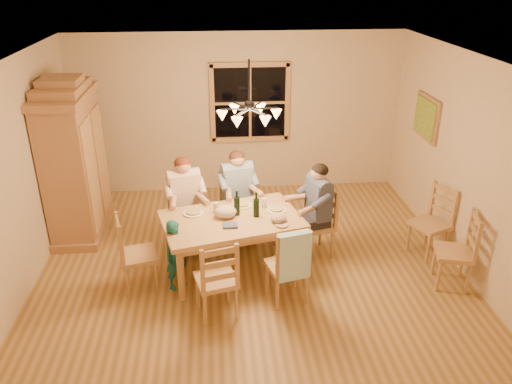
{
  "coord_description": "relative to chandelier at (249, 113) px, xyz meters",
  "views": [
    {
      "loc": [
        -0.43,
        -5.68,
        3.69
      ],
      "look_at": [
        0.09,
        0.1,
        1.0
      ],
      "focal_mm": 35.0,
      "sensor_mm": 36.0,
      "label": 1
    }
  ],
  "objects": [
    {
      "name": "child",
      "position": [
        -0.94,
        -0.44,
        -1.62
      ],
      "size": [
        0.39,
        0.39,
        0.91
      ],
      "primitive_type": "imported",
      "rotation": [
        0.0,
        0.0,
        0.78
      ],
      "color": "#18686E",
      "rests_on": "floor"
    },
    {
      "name": "window",
      "position": [
        0.2,
        2.47,
        -0.53
      ],
      "size": [
        1.3,
        0.06,
        1.3
      ],
      "color": "black",
      "rests_on": "wall_back"
    },
    {
      "name": "wine_glass_b",
      "position": [
        0.2,
        0.12,
        -1.25
      ],
      "size": [
        0.06,
        0.06,
        0.14
      ],
      "primitive_type": "cylinder",
      "color": "silver",
      "rests_on": "dining_table"
    },
    {
      "name": "adult_woman",
      "position": [
        -0.85,
        0.55,
        -1.24
      ],
      "size": [
        0.47,
        0.5,
        0.87
      ],
      "rotation": [
        0.0,
        0.0,
        3.39
      ],
      "color": "beige",
      "rests_on": "floor"
    },
    {
      "name": "chandelier",
      "position": [
        0.0,
        0.0,
        0.0
      ],
      "size": [
        0.77,
        0.68,
        0.71
      ],
      "color": "black",
      "rests_on": "ceiling"
    },
    {
      "name": "painting",
      "position": [
        2.71,
        1.2,
        -0.48
      ],
      "size": [
        0.06,
        0.78,
        0.64
      ],
      "color": "#996642",
      "rests_on": "wall_right"
    },
    {
      "name": "plate_woman",
      "position": [
        -0.72,
        0.03,
        -1.31
      ],
      "size": [
        0.26,
        0.26,
        0.02
      ],
      "primitive_type": "cylinder",
      "color": "white",
      "rests_on": "dining_table"
    },
    {
      "name": "armoire",
      "position": [
        -2.42,
        1.15,
        -1.02
      ],
      "size": [
        0.66,
        1.4,
        2.3
      ],
      "color": "#996642",
      "rests_on": "floor"
    },
    {
      "name": "cloth_bundle",
      "position": [
        -0.32,
        -0.1,
        -1.24
      ],
      "size": [
        0.28,
        0.22,
        0.15
      ],
      "primitive_type": "ellipsoid",
      "color": "#C5B08F",
      "rests_on": "dining_table"
    },
    {
      "name": "napkin",
      "position": [
        -0.26,
        -0.34,
        -1.3
      ],
      "size": [
        0.21,
        0.18,
        0.03
      ],
      "primitive_type": "cube",
      "rotation": [
        0.0,
        0.0,
        0.25
      ],
      "color": "#45537F",
      "rests_on": "dining_table"
    },
    {
      "name": "dining_table",
      "position": [
        -0.24,
        -0.12,
        -1.42
      ],
      "size": [
        1.91,
        1.43,
        0.76
      ],
      "rotation": [
        0.0,
        0.0,
        0.25
      ],
      "color": "tan",
      "rests_on": "floor"
    },
    {
      "name": "chair_end_right",
      "position": [
        0.91,
        0.16,
        -1.77
      ],
      "size": [
        0.51,
        0.53,
        0.99
      ],
      "rotation": [
        0.0,
        0.0,
        1.82
      ],
      "color": "tan",
      "rests_on": "floor"
    },
    {
      "name": "chair_spare_back",
      "position": [
        2.45,
        0.02,
        -1.77
      ],
      "size": [
        0.56,
        0.57,
        0.99
      ],
      "rotation": [
        0.0,
        0.0,
        1.98
      ],
      "color": "tan",
      "rests_on": "floor"
    },
    {
      "name": "chair_spare_front",
      "position": [
        2.45,
        -0.69,
        -1.77
      ],
      "size": [
        0.52,
        0.53,
        0.99
      ],
      "rotation": [
        0.0,
        0.0,
        1.31
      ],
      "color": "tan",
      "rests_on": "floor"
    },
    {
      "name": "wall_right",
      "position": [
        2.75,
        0.0,
        -0.73
      ],
      "size": [
        0.02,
        5.0,
        2.7
      ],
      "primitive_type": "cube",
      "color": "beige",
      "rests_on": "floor"
    },
    {
      "name": "chair_near_right",
      "position": [
        0.37,
        -0.8,
        -1.77
      ],
      "size": [
        0.53,
        0.51,
        0.99
      ],
      "rotation": [
        0.0,
        0.0,
        0.25
      ],
      "color": "tan",
      "rests_on": "floor"
    },
    {
      "name": "chair_far_right",
      "position": [
        -0.12,
        0.74,
        -1.77
      ],
      "size": [
        0.53,
        0.51,
        0.99
      ],
      "rotation": [
        0.0,
        0.0,
        3.39
      ],
      "color": "tan",
      "rests_on": "floor"
    },
    {
      "name": "floor",
      "position": [
        0.0,
        0.0,
        -2.08
      ],
      "size": [
        5.5,
        5.5,
        0.0
      ],
      "primitive_type": "plane",
      "color": "olive",
      "rests_on": "ground"
    },
    {
      "name": "ceiling",
      "position": [
        0.0,
        0.0,
        0.62
      ],
      "size": [
        5.5,
        5.0,
        0.02
      ],
      "primitive_type": "cube",
      "color": "white",
      "rests_on": "wall_back"
    },
    {
      "name": "cap",
      "position": [
        0.33,
        -0.28,
        -1.26
      ],
      "size": [
        0.2,
        0.2,
        0.11
      ],
      "primitive_type": "ellipsoid",
      "color": "tan",
      "rests_on": "dining_table"
    },
    {
      "name": "wine_glass_a",
      "position": [
        -0.43,
        0.05,
        -1.25
      ],
      "size": [
        0.06,
        0.06,
        0.14
      ],
      "primitive_type": "cylinder",
      "color": "silver",
      "rests_on": "dining_table"
    },
    {
      "name": "adult_plaid_man",
      "position": [
        -0.12,
        0.74,
        -1.24
      ],
      "size": [
        0.47,
        0.5,
        0.87
      ],
      "rotation": [
        0.0,
        0.0,
        3.39
      ],
      "color": "#355E93",
      "rests_on": "floor"
    },
    {
      "name": "chair_end_left",
      "position": [
        -1.39,
        -0.41,
        -1.77
      ],
      "size": [
        0.51,
        0.53,
        0.99
      ],
      "rotation": [
        0.0,
        0.0,
        -1.33
      ],
      "color": "tan",
      "rests_on": "floor"
    },
    {
      "name": "wall_left",
      "position": [
        -2.75,
        0.0,
        -0.73
      ],
      "size": [
        0.02,
        5.0,
        2.7
      ],
      "primitive_type": "cube",
      "color": "beige",
      "rests_on": "floor"
    },
    {
      "name": "chair_far_left",
      "position": [
        -0.85,
        0.55,
        -1.77
      ],
      "size": [
        0.53,
        0.51,
        0.99
      ],
      "rotation": [
        0.0,
        0.0,
        3.39
      ],
      "color": "tan",
      "rests_on": "floor"
    },
    {
      "name": "wine_bottle_a",
      "position": [
        -0.17,
        -0.04,
        -1.15
      ],
      "size": [
        0.08,
        0.08,
        0.33
      ],
      "primitive_type": "cylinder",
      "color": "black",
      "rests_on": "dining_table"
    },
    {
      "name": "wine_bottle_b",
      "position": [
        0.07,
        -0.1,
        -1.15
      ],
      "size": [
        0.08,
        0.08,
        0.33
      ],
      "primitive_type": "cylinder",
      "color": "black",
      "rests_on": "dining_table"
    },
    {
      "name": "towel",
      "position": [
        0.42,
        -0.99,
        -1.38
      ],
      "size": [
        0.39,
        0.19,
        0.58
      ],
      "primitive_type": "cube",
      "rotation": [
        0.0,
        0.0,
        0.25
      ],
      "color": "#B7EAF8",
      "rests_on": "chair_near_right"
    },
    {
      "name": "plate_plaid",
      "position": [
        -0.08,
        0.21,
        -1.31
      ],
      "size": [
        0.26,
        0.26,
        0.02
      ],
      "primitive_type": "cylinder",
      "color": "white",
      "rests_on": "dining_table"
    },
    {
      "name": "plate_slate",
      "position": [
        0.35,
        0.03,
        -1.31
      ],
      "size": [
        0.26,
        0.26,
        0.02
      ],
      "primitive_type": "cylinder",
      "color": "white",
      "rests_on": "dining_table"
    },
    {
      "name": "adult_slate_man",
      "position": [
        0.91,
        0.16,
        -1.24
      ],
      "size": [
        0.5,
        0.47,
        0.87
      ],
      "rotation": [
        0.0,
        0.0,
        1.82
      ],
      "color": "#434E6C",
      "rests_on": "floor"
    },
    {
      "name": "wall_back",
      "position": [
        0.0,
        2.5,
        -0.73
      ],
      "size": [
        5.5,
        0.02,
        2.7
      ],
      "primitive_type": "cube",
      "color": "beige",
      "rests_on": "floor"
    },
    {
      "name": "chair_near_left",
      "position": [
        -0.46,
        -1.01,
        -1.77
      ],
      "size": [
        0.53,
        0.51,
        0.99
      ],
      "rotation": [
        0.0,
        0.0,
        0.25
      ],
      "color": "tan",
      "rests_on": "floor"
    }
  ]
}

